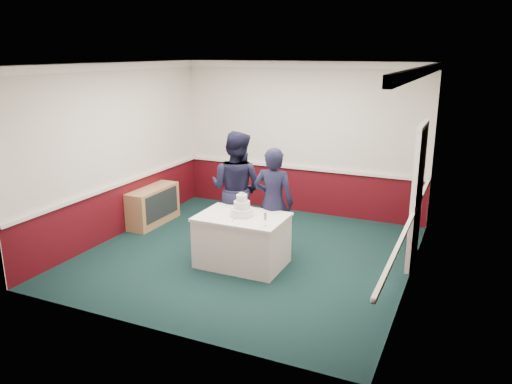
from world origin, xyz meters
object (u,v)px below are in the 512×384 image
at_px(sideboard, 153,206).
at_px(cake_table, 242,240).
at_px(person_man, 236,189).
at_px(cake_knife, 234,219).
at_px(person_woman, 273,203).
at_px(champagne_flute, 265,217).
at_px(wedding_cake, 242,209).

xyz_separation_m(sideboard, cake_table, (2.36, -1.02, 0.05)).
relative_size(sideboard, person_man, 0.62).
bearing_deg(cake_knife, person_man, 107.87).
bearing_deg(person_woman, champagne_flute, 97.59).
height_order(cake_knife, person_woman, person_woman).
height_order(sideboard, champagne_flute, champagne_flute).
relative_size(cake_knife, champagne_flute, 1.07).
relative_size(sideboard, cake_knife, 5.45).
xyz_separation_m(sideboard, cake_knife, (2.33, -1.22, 0.44)).
bearing_deg(cake_knife, sideboard, 145.61).
height_order(sideboard, cake_knife, cake_knife).
distance_m(wedding_cake, person_woman, 0.61).
bearing_deg(wedding_cake, sideboard, 156.58).
bearing_deg(person_woman, person_man, -22.65).
bearing_deg(person_man, champagne_flute, 135.86).
xyz_separation_m(sideboard, wedding_cake, (2.36, -1.02, 0.55)).
distance_m(sideboard, person_man, 2.01).
bearing_deg(cake_table, person_woman, 62.20).
distance_m(champagne_flute, person_woman, 0.85).
height_order(cake_table, cake_knife, cake_knife).
bearing_deg(sideboard, cake_knife, -27.67).
bearing_deg(champagne_flute, wedding_cake, 150.75).
relative_size(sideboard, champagne_flute, 5.85).
relative_size(sideboard, cake_table, 0.91).
height_order(wedding_cake, person_woman, person_woman).
distance_m(sideboard, champagne_flute, 3.20).
bearing_deg(sideboard, person_woman, -10.30).
xyz_separation_m(cake_table, wedding_cake, (0.00, 0.00, 0.50)).
bearing_deg(person_woman, cake_table, 55.21).
distance_m(wedding_cake, champagne_flute, 0.57).
distance_m(wedding_cake, cake_knife, 0.23).
xyz_separation_m(person_man, person_woman, (0.75, -0.21, -0.08)).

